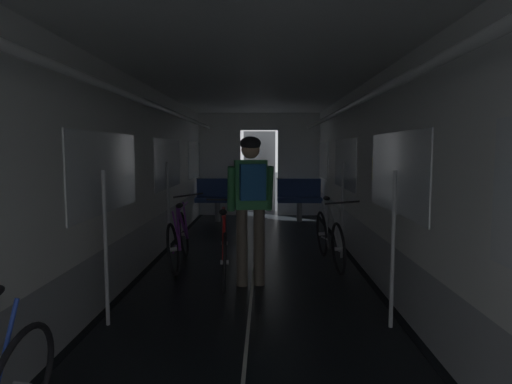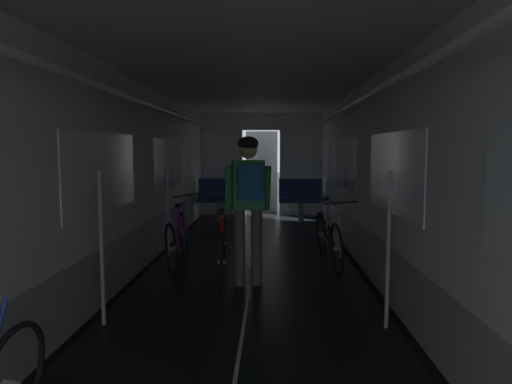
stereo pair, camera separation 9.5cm
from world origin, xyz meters
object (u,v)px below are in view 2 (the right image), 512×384
object	(u,v)px
bench_seat_far_left	(219,196)
bicycle_purple	(178,238)
bicycle_red_in_aisle	(222,248)
bench_seat_far_right	(301,196)
bicycle_silver	(329,237)
person_cyclist_aisle	(248,194)

from	to	relation	value
bench_seat_far_left	bicycle_purple	bearing A→B (deg)	-91.82
bench_seat_far_left	bicycle_red_in_aisle	size ratio (longest dim) A/B	0.58
bench_seat_far_right	bicycle_purple	bearing A→B (deg)	-116.50
bench_seat_far_left	bench_seat_far_right	world-z (taller)	same
bench_seat_far_right	bicycle_purple	world-z (taller)	same
bicycle_purple	bicycle_silver	xyz separation A→B (m)	(2.06, 0.09, 0.00)
bench_seat_far_right	bicycle_red_in_aisle	size ratio (longest dim) A/B	0.58
bicycle_red_in_aisle	bench_seat_far_right	bearing A→B (deg)	74.53
bench_seat_far_right	person_cyclist_aisle	bearing A→B (deg)	-100.85
bench_seat_far_right	bicycle_purple	xyz separation A→B (m)	(-1.92, -3.86, -0.19)
bench_seat_far_right	bicycle_red_in_aisle	world-z (taller)	bench_seat_far_right
bench_seat_far_left	bicycle_silver	world-z (taller)	bench_seat_far_left
bicycle_purple	bicycle_silver	bearing A→B (deg)	2.41
person_cyclist_aisle	bicycle_red_in_aisle	xyz separation A→B (m)	(-0.33, 0.26, -0.69)
bench_seat_far_right	bicycle_silver	xyz separation A→B (m)	(0.14, -3.77, -0.18)
person_cyclist_aisle	bicycle_red_in_aisle	bearing A→B (deg)	141.51
bicycle_purple	bench_seat_far_left	bearing A→B (deg)	88.18
bicycle_silver	bicycle_red_in_aisle	distance (m)	1.57
bicycle_purple	bicycle_red_in_aisle	bearing A→B (deg)	-43.62
bicycle_purple	bicycle_red_in_aisle	size ratio (longest dim) A/B	1.00
bench_seat_far_left	bicycle_red_in_aisle	bearing A→B (deg)	-82.98
person_cyclist_aisle	bicycle_silver	bearing A→B (deg)	43.44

